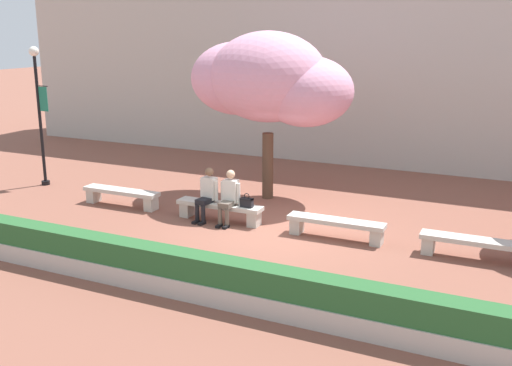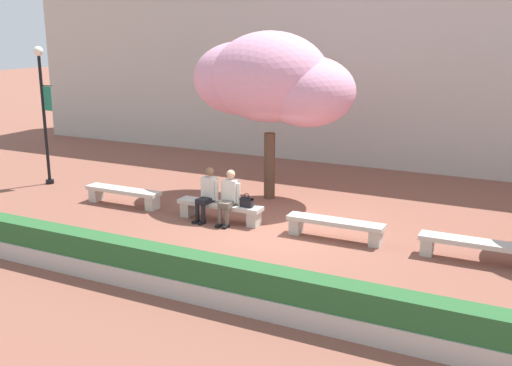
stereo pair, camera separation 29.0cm
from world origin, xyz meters
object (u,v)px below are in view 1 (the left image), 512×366
at_px(stone_bench_west_end, 121,194).
at_px(stone_bench_near_east, 476,245).
at_px(person_seated_right, 229,195).
at_px(stone_bench_center, 336,225).
at_px(handbag, 247,202).
at_px(cherry_tree_main, 270,81).
at_px(lamp_post_with_banner, 39,103).
at_px(stone_bench_near_west, 220,208).
at_px(person_seated_left, 207,192).

xyz_separation_m(stone_bench_west_end, stone_bench_near_east, (8.79, 0.00, 0.00)).
bearing_deg(person_seated_right, stone_bench_center, 1.16).
bearing_deg(stone_bench_center, stone_bench_west_end, 180.00).
bearing_deg(person_seated_right, stone_bench_near_east, 0.55).
bearing_deg(handbag, stone_bench_center, 0.46).
relative_size(cherry_tree_main, lamp_post_with_banner, 1.12).
xyz_separation_m(stone_bench_west_end, stone_bench_near_west, (2.93, 0.00, 0.00)).
relative_size(person_seated_right, cherry_tree_main, 0.29).
xyz_separation_m(stone_bench_near_east, cherry_tree_main, (-5.66, 2.47, 2.85)).
bearing_deg(stone_bench_near_west, lamp_post_with_banner, 172.77).
relative_size(stone_bench_near_west, stone_bench_center, 1.00).
distance_m(stone_bench_near_east, person_seated_left, 6.17).
relative_size(person_seated_left, handbag, 3.81).
bearing_deg(stone_bench_near_west, stone_bench_center, 0.00).
relative_size(stone_bench_west_end, stone_bench_near_west, 1.00).
xyz_separation_m(stone_bench_near_east, person_seated_right, (-5.56, -0.05, 0.38)).
relative_size(person_seated_left, lamp_post_with_banner, 0.32).
relative_size(stone_bench_near_east, person_seated_left, 1.69).
xyz_separation_m(stone_bench_center, stone_bench_near_east, (2.93, 0.00, 0.00)).
bearing_deg(stone_bench_west_end, stone_bench_near_west, 0.00).
xyz_separation_m(person_seated_right, lamp_post_with_banner, (-6.64, 0.86, 1.72)).
relative_size(stone_bench_near_west, handbag, 6.44).
height_order(stone_bench_near_west, handbag, handbag).
distance_m(stone_bench_near_east, cherry_tree_main, 6.80).
xyz_separation_m(stone_bench_west_end, person_seated_right, (3.22, -0.05, 0.38)).
height_order(stone_bench_center, stone_bench_near_east, same).
height_order(stone_bench_west_end, handbag, handbag).
xyz_separation_m(stone_bench_center, handbag, (-2.19, -0.02, 0.27)).
height_order(stone_bench_center, person_seated_left, person_seated_left).
height_order(stone_bench_center, cherry_tree_main, cherry_tree_main).
height_order(person_seated_left, lamp_post_with_banner, lamp_post_with_banner).
height_order(person_seated_left, cherry_tree_main, cherry_tree_main).
relative_size(handbag, cherry_tree_main, 0.08).
distance_m(stone_bench_west_end, cherry_tree_main, 4.90).
distance_m(stone_bench_near_west, person_seated_left, 0.49).
bearing_deg(person_seated_left, stone_bench_near_west, 10.05).
xyz_separation_m(stone_bench_near_west, stone_bench_near_east, (5.86, 0.00, 0.00)).
xyz_separation_m(stone_bench_near_west, cherry_tree_main, (0.20, 2.47, 2.85)).
height_order(person_seated_left, handbag, person_seated_left).
bearing_deg(person_seated_left, stone_bench_west_end, 178.84).
height_order(stone_bench_west_end, person_seated_left, person_seated_left).
height_order(stone_bench_near_west, stone_bench_near_east, same).
xyz_separation_m(stone_bench_near_west, person_seated_left, (-0.30, -0.05, 0.38)).
bearing_deg(stone_bench_west_end, lamp_post_with_banner, 166.75).
relative_size(stone_bench_west_end, person_seated_left, 1.69).
bearing_deg(stone_bench_near_east, handbag, -179.80).
bearing_deg(lamp_post_with_banner, stone_bench_near_east, -3.78).
height_order(stone_bench_west_end, person_seated_right, person_seated_right).
bearing_deg(stone_bench_center, person_seated_right, -178.84).
height_order(stone_bench_near_east, person_seated_right, person_seated_right).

